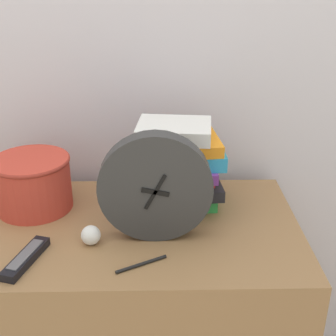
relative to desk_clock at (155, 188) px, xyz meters
name	(u,v)px	position (x,y,z in m)	size (l,w,h in m)	color
wall_back	(102,36)	(-0.15, 0.39, 0.29)	(6.00, 0.04, 2.40)	silver
desk	(106,335)	(-0.15, 0.06, -0.52)	(1.06, 0.53, 0.77)	olive
desk_clock	(155,188)	(0.00, 0.00, 0.00)	(0.28, 0.05, 0.28)	#333333
book_stack	(179,166)	(0.06, 0.16, -0.02)	(0.26, 0.20, 0.25)	green
basket	(33,182)	(-0.34, 0.16, -0.06)	(0.22, 0.22, 0.15)	#C63D2D
tv_remote	(26,258)	(-0.30, -0.10, -0.13)	(0.08, 0.17, 0.02)	black
crumpled_paper_ball	(91,235)	(-0.16, -0.03, -0.12)	(0.05, 0.05, 0.05)	white
pen	(141,264)	(-0.03, -0.12, -0.14)	(0.12, 0.07, 0.01)	black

